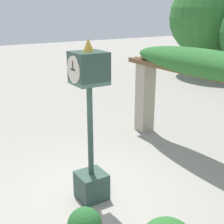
# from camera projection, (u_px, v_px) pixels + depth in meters

# --- Properties ---
(ground_plane) EXTENTS (60.00, 60.00, 0.00)m
(ground_plane) POSITION_uv_depth(u_px,v_px,m) (94.00, 190.00, 6.77)
(ground_plane) COLOR gray
(pedestal_clock) EXTENTS (0.59, 0.64, 3.26)m
(pedestal_clock) POSITION_uv_depth(u_px,v_px,m) (90.00, 123.00, 6.01)
(pedestal_clock) COLOR #2D473D
(pedestal_clock) RESTS_ON ground
(pergola) EXTENTS (5.60, 1.05, 2.84)m
(pergola) POSITION_uv_depth(u_px,v_px,m) (204.00, 74.00, 7.65)
(pergola) COLOR #A89E89
(pergola) RESTS_ON ground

